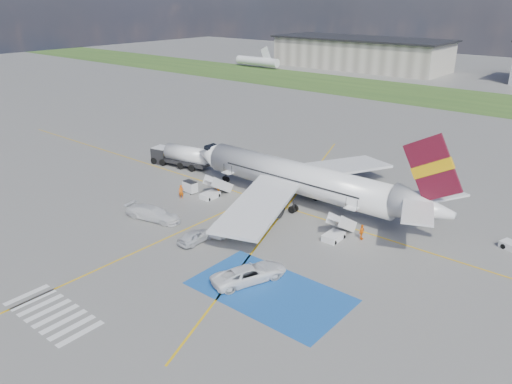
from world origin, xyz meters
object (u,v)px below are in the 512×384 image
at_px(van_white_b, 153,211).
at_px(fuel_tanker, 181,158).
at_px(gpu_cart, 190,187).
at_px(van_white_a, 249,271).
at_px(car_silver_a, 195,236).
at_px(car_silver_b, 225,226).
at_px(airliner, 307,180).

bearing_deg(van_white_b, fuel_tanker, 26.21).
relative_size(gpu_cart, van_white_a, 0.37).
relative_size(car_silver_a, van_white_a, 0.78).
distance_m(car_silver_a, car_silver_b, 3.71).
xyz_separation_m(car_silver_b, van_white_b, (-8.80, -2.75, 0.28)).
xyz_separation_m(car_silver_a, van_white_a, (9.34, -2.19, 0.29)).
bearing_deg(van_white_b, car_silver_b, -84.40).
bearing_deg(car_silver_b, airliner, -115.83).
height_order(car_silver_b, van_white_b, van_white_b).
height_order(gpu_cart, car_silver_a, gpu_cart).
bearing_deg(car_silver_b, car_silver_a, 63.30).
height_order(airliner, van_white_a, airliner).
xyz_separation_m(car_silver_a, car_silver_b, (0.83, 3.62, 0.05)).
distance_m(car_silver_a, van_white_b, 8.02).
bearing_deg(van_white_a, airliner, -50.30).
height_order(gpu_cart, car_silver_b, gpu_cart).
bearing_deg(car_silver_a, van_white_b, -6.37).
relative_size(van_white_a, van_white_b, 1.01).
distance_m(van_white_a, van_white_b, 17.58).
bearing_deg(gpu_cart, van_white_a, -25.62).
height_order(car_silver_b, van_white_a, van_white_a).
bearing_deg(van_white_a, van_white_b, 11.17).
relative_size(car_silver_b, van_white_a, 0.87).
distance_m(fuel_tanker, car_silver_a, 25.64).
distance_m(airliner, car_silver_a, 16.17).
height_order(airliner, car_silver_b, airliner).
relative_size(airliner, gpu_cart, 18.62).
relative_size(airliner, van_white_b, 6.89).
bearing_deg(airliner, van_white_a, -71.46).
bearing_deg(gpu_cart, car_silver_a, -36.68).
distance_m(airliner, van_white_a, 18.90).
height_order(fuel_tanker, van_white_a, fuel_tanker).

